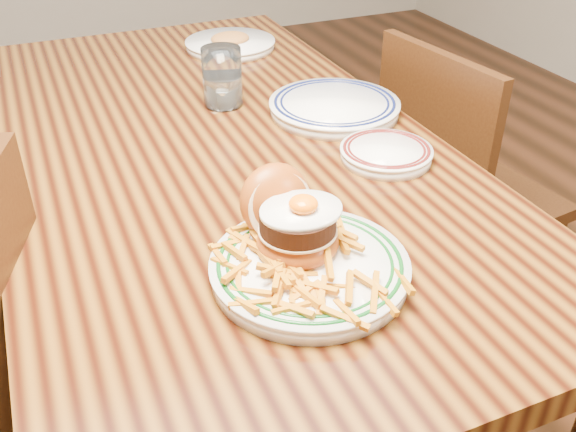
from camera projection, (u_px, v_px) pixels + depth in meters
name	position (u px, v px, depth m)	size (l,w,h in m)	color
floor	(232.00, 392.00, 1.72)	(6.00, 6.00, 0.00)	black
table	(218.00, 176.00, 1.36)	(0.85, 1.60, 0.75)	black
chair_right	(456.00, 190.00, 1.71)	(0.44, 0.44, 0.85)	#371E0B
main_plate	(304.00, 250.00, 0.92)	(0.29, 0.30, 0.14)	white
side_plate	(386.00, 152.00, 1.22)	(0.18, 0.18, 0.03)	white
rear_plate	(334.00, 106.00, 1.40)	(0.29, 0.29, 0.03)	white
water_glass	(222.00, 81.00, 1.42)	(0.09, 0.09, 0.13)	white
far_plate	(230.00, 43.00, 1.78)	(0.25, 0.25, 0.04)	white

